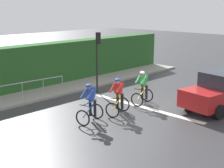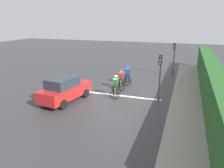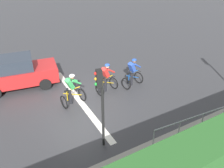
% 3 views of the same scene
% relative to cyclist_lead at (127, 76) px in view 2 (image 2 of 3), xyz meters
% --- Properties ---
extents(ground_plane, '(80.00, 80.00, 0.00)m').
position_rel_cyclist_lead_xyz_m(ground_plane, '(-0.09, -3.26, -0.80)').
color(ground_plane, '#333335').
extents(sidewalk_kerb, '(2.80, 22.69, 0.12)m').
position_rel_cyclist_lead_xyz_m(sidewalk_kerb, '(5.45, -1.26, -0.74)').
color(sidewalk_kerb, gray).
rests_on(sidewalk_kerb, ground).
extents(stone_wall_low, '(0.44, 22.69, 0.58)m').
position_rel_cyclist_lead_xyz_m(stone_wall_low, '(6.35, -1.26, -0.51)').
color(stone_wall_low, tan).
rests_on(stone_wall_low, ground).
extents(hedge_wall, '(1.10, 22.69, 2.55)m').
position_rel_cyclist_lead_xyz_m(hedge_wall, '(6.65, -1.26, 0.48)').
color(hedge_wall, '#265623').
rests_on(hedge_wall, ground).
extents(road_marking_stop_line, '(7.00, 0.30, 0.01)m').
position_rel_cyclist_lead_xyz_m(road_marking_stop_line, '(-0.09, -3.12, -0.79)').
color(road_marking_stop_line, silver).
rests_on(road_marking_stop_line, ground).
extents(cyclist_lead, '(0.91, 1.21, 1.66)m').
position_rel_cyclist_lead_xyz_m(cyclist_lead, '(0.00, 0.00, 0.00)').
color(cyclist_lead, black).
rests_on(cyclist_lead, ground).
extents(cyclist_second, '(0.94, 1.22, 1.66)m').
position_rel_cyclist_lead_xyz_m(cyclist_second, '(-0.15, -1.54, 0.00)').
color(cyclist_second, black).
rests_on(cyclist_second, ground).
extents(cyclist_mid, '(0.85, 1.18, 1.66)m').
position_rel_cyclist_lead_xyz_m(cyclist_mid, '(0.05, -3.54, 0.00)').
color(cyclist_mid, black).
rests_on(cyclist_mid, ground).
extents(car_red, '(2.37, 4.32, 1.76)m').
position_rel_cyclist_lead_xyz_m(car_red, '(-3.09, -5.49, 0.08)').
color(car_red, '#B21E1E').
rests_on(car_red, ground).
extents(traffic_light_near_crossing, '(0.24, 0.31, 3.34)m').
position_rel_cyclist_lead_xyz_m(traffic_light_near_crossing, '(3.21, -3.53, 1.43)').
color(traffic_light_near_crossing, black).
rests_on(traffic_light_near_crossing, ground).
extents(traffic_light_far_junction, '(0.26, 0.30, 3.34)m').
position_rel_cyclist_lead_xyz_m(traffic_light_far_junction, '(3.60, 4.35, 1.43)').
color(traffic_light_far_junction, black).
rests_on(traffic_light_far_junction, ground).
extents(pedestrian_railing_kerbside, '(0.33, 3.59, 1.03)m').
position_rel_cyclist_lead_xyz_m(pedestrian_railing_kerbside, '(4.55, -0.21, -0.01)').
color(pedestrian_railing_kerbside, '#999EA3').
rests_on(pedestrian_railing_kerbside, ground).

